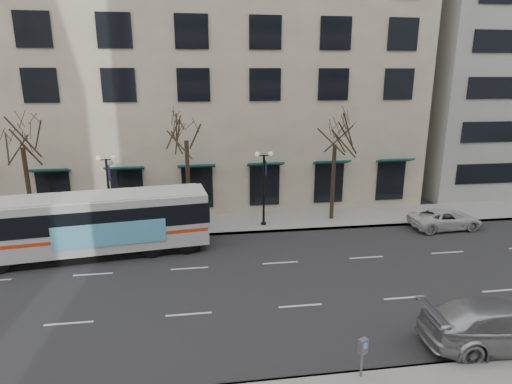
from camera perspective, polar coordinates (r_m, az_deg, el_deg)
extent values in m
plane|color=black|center=(21.64, -8.91, -12.65)|extent=(160.00, 160.00, 0.00)
cube|color=gray|center=(30.18, 0.77, -3.97)|extent=(80.00, 4.00, 0.15)
cube|color=tan|center=(40.22, -12.40, 17.84)|extent=(40.00, 20.00, 24.00)
cylinder|color=black|center=(30.71, -27.99, -0.03)|extent=(0.28, 0.28, 5.74)
cylinder|color=black|center=(28.81, -9.02, 0.92)|extent=(0.28, 0.28, 5.95)
cylinder|color=black|center=(30.37, 10.22, 1.15)|extent=(0.28, 0.28, 5.46)
cylinder|color=black|center=(28.89, -18.95, -0.68)|extent=(0.16, 0.16, 5.00)
cylinder|color=black|center=(29.60, -18.55, -5.05)|extent=(0.36, 0.36, 0.30)
cube|color=black|center=(28.34, -19.38, 4.08)|extent=(0.90, 0.06, 0.06)
sphere|color=silver|center=(28.41, -20.29, 4.23)|extent=(0.32, 0.32, 0.32)
sphere|color=silver|center=(28.24, -18.50, 4.33)|extent=(0.32, 0.32, 0.32)
cube|color=#391D6E|center=(28.48, -18.99, 2.42)|extent=(0.04, 0.45, 1.00)
cylinder|color=black|center=(28.69, 1.04, 0.07)|extent=(0.16, 0.16, 5.00)
cylinder|color=black|center=(29.41, 1.02, -4.34)|extent=(0.36, 0.36, 0.30)
cube|color=black|center=(28.14, 1.06, 4.89)|extent=(0.90, 0.06, 0.06)
sphere|color=silver|center=(28.05, 0.15, 5.06)|extent=(0.32, 0.32, 0.32)
sphere|color=silver|center=(28.19, 1.97, 5.11)|extent=(0.32, 0.32, 0.32)
cube|color=#391D6E|center=(28.33, 1.30, 3.20)|extent=(0.04, 0.45, 1.00)
cube|color=silver|center=(26.08, -21.16, -3.79)|extent=(13.30, 4.41, 2.99)
cube|color=black|center=(26.66, -20.80, -7.22)|extent=(12.23, 3.95, 0.49)
cube|color=black|center=(25.91, -20.54, -2.78)|extent=(12.79, 4.39, 1.20)
cube|color=#EF3E16|center=(26.25, -21.05, -4.86)|extent=(13.18, 4.43, 0.20)
cube|color=#60C4E9|center=(24.71, -18.88, -5.37)|extent=(5.95, 0.80, 1.31)
cube|color=silver|center=(25.65, -21.49, -0.57)|extent=(12.62, 4.05, 0.09)
cylinder|color=black|center=(28.60, -29.81, -6.25)|extent=(1.12, 0.44, 1.09)
cylinder|color=black|center=(25.23, -13.67, -7.31)|extent=(1.12, 0.44, 1.09)
cylinder|color=black|center=(27.56, -13.85, -5.33)|extent=(1.12, 0.44, 1.09)
cylinder|color=black|center=(25.33, -9.21, -6.97)|extent=(1.12, 0.44, 1.09)
cylinder|color=black|center=(27.65, -9.79, -5.03)|extent=(1.12, 0.44, 1.09)
imported|color=#AFB0B7|center=(19.51, 29.90, -15.08)|extent=(6.25, 2.82, 1.78)
imported|color=silver|center=(31.63, 23.89, -3.29)|extent=(4.91, 2.44, 1.34)
cylinder|color=slate|center=(16.06, 13.90, -21.28)|extent=(0.09, 0.09, 1.00)
cube|color=slate|center=(15.67, 14.07, -19.33)|extent=(0.36, 0.31, 0.55)
cube|color=blue|center=(15.55, 14.07, -19.30)|extent=(0.15, 0.08, 0.20)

